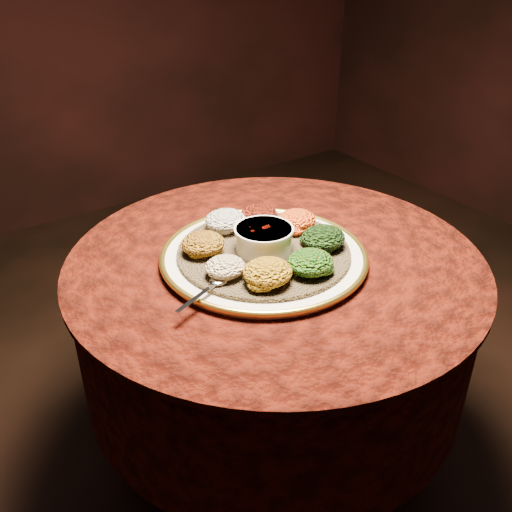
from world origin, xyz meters
TOP-DOWN VIEW (x-y plane):
  - table at (0.00, 0.00)m, footprint 0.96×0.96m
  - platter at (-0.03, 0.00)m, footprint 0.58×0.58m
  - injera at (-0.03, 0.00)m, footprint 0.47×0.47m
  - stew_bowl at (-0.03, 0.00)m, footprint 0.13×0.13m
  - spoon at (-0.19, -0.06)m, footprint 0.15×0.07m
  - portion_ayib at (-0.05, 0.14)m, footprint 0.10×0.09m
  - portion_kitfo at (0.04, 0.12)m, footprint 0.09×0.09m
  - portion_tikil at (0.10, 0.05)m, footprint 0.09×0.09m
  - portion_gomen at (0.09, -0.06)m, footprint 0.10×0.10m
  - portion_mixveg at (-0.00, -0.13)m, footprint 0.10×0.09m
  - portion_kik at (-0.10, -0.11)m, footprint 0.10×0.10m
  - portion_timatim at (-0.16, -0.04)m, footprint 0.09×0.08m
  - portion_shiro at (-0.15, 0.07)m, footprint 0.10×0.09m

SIDE VIEW (x-z plane):
  - table at x=0.00m, z-range 0.19..0.92m
  - platter at x=-0.03m, z-range 0.73..0.76m
  - injera at x=-0.03m, z-range 0.75..0.76m
  - spoon at x=-0.19m, z-range 0.76..0.77m
  - portion_timatim at x=-0.16m, z-range 0.76..0.80m
  - portion_tikil at x=0.10m, z-range 0.76..0.81m
  - portion_kitfo at x=0.04m, z-range 0.76..0.81m
  - portion_shiro at x=-0.15m, z-range 0.76..0.81m
  - portion_ayib at x=-0.05m, z-range 0.76..0.81m
  - portion_mixveg at x=0.00m, z-range 0.76..0.81m
  - portion_gomen at x=0.09m, z-range 0.76..0.81m
  - portion_kik at x=-0.10m, z-range 0.76..0.81m
  - stew_bowl at x=-0.03m, z-range 0.77..0.82m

